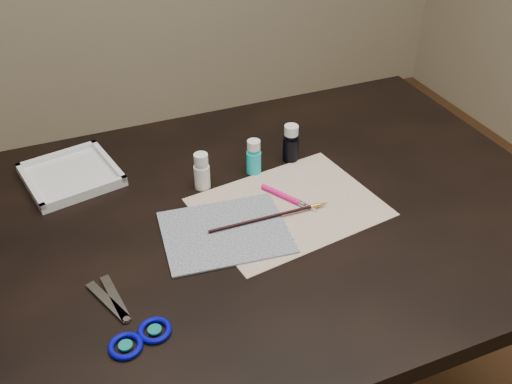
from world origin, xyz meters
name	(u,v)px	position (x,y,z in m)	size (l,w,h in m)	color
table	(256,331)	(0.00, 0.00, 0.38)	(1.30, 0.90, 0.75)	black
paper	(289,207)	(0.07, -0.01, 0.75)	(0.36, 0.28, 0.00)	silver
canvas	(225,232)	(-0.08, -0.04, 0.75)	(0.24, 0.19, 0.00)	#101B32
paint_bottle_white	(202,171)	(-0.07, 0.13, 0.79)	(0.03, 0.03, 0.08)	silver
paint_bottle_cyan	(254,157)	(0.05, 0.14, 0.79)	(0.03, 0.03, 0.08)	#18C4D0
paint_bottle_navy	(291,143)	(0.15, 0.15, 0.80)	(0.04, 0.04, 0.09)	black
paintbrush	(271,216)	(0.02, -0.04, 0.76)	(0.26, 0.01, 0.01)	black
craft_knife	(290,198)	(0.08, 0.01, 0.76)	(0.15, 0.01, 0.01)	#FF1388
scissors	(117,315)	(-0.32, -0.18, 0.76)	(0.21, 0.11, 0.01)	silver
palette_tray	(71,175)	(-0.34, 0.27, 0.76)	(0.19, 0.19, 0.02)	silver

